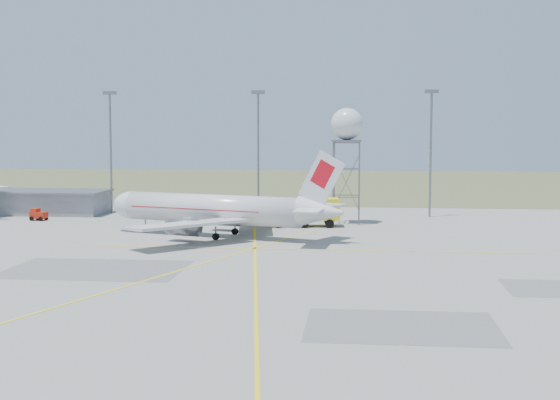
# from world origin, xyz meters

# --- Properties ---
(ground) EXTENTS (400.00, 400.00, 0.00)m
(ground) POSITION_xyz_m (0.00, 0.00, 0.00)
(ground) COLOR #9D9E98
(ground) RESTS_ON ground
(grass_strip) EXTENTS (400.00, 120.00, 0.03)m
(grass_strip) POSITION_xyz_m (0.00, 140.00, 0.01)
(grass_strip) COLOR #495A31
(grass_strip) RESTS_ON ground
(building_grey) EXTENTS (19.00, 10.00, 3.90)m
(building_grey) POSITION_xyz_m (-45.00, 64.00, 1.97)
(building_grey) COLOR gray
(building_grey) RESTS_ON ground
(mast_a) EXTENTS (2.20, 0.50, 20.50)m
(mast_a) POSITION_xyz_m (-35.00, 66.00, 12.07)
(mast_a) COLOR slate
(mast_a) RESTS_ON ground
(mast_b) EXTENTS (2.20, 0.50, 20.50)m
(mast_b) POSITION_xyz_m (-10.00, 66.00, 12.07)
(mast_b) COLOR slate
(mast_b) RESTS_ON ground
(mast_c) EXTENTS (2.20, 0.50, 20.50)m
(mast_c) POSITION_xyz_m (18.00, 66.00, 12.07)
(mast_c) COLOR slate
(mast_c) RESTS_ON ground
(airliner_main) EXTENTS (33.55, 31.69, 11.66)m
(airliner_main) POSITION_xyz_m (-12.12, 39.86, 3.57)
(airliner_main) COLOR silver
(airliner_main) RESTS_ON ground
(radar_tower) EXTENTS (4.80, 4.80, 17.36)m
(radar_tower) POSITION_xyz_m (4.71, 56.11, 9.74)
(radar_tower) COLOR slate
(radar_tower) RESTS_ON ground
(fire_truck) EXTENTS (10.64, 5.00, 4.14)m
(fire_truck) POSITION_xyz_m (-1.08, 51.74, 1.99)
(fire_truck) COLOR yellow
(fire_truck) RESTS_ON ground
(baggage_tug) EXTENTS (2.62, 2.23, 1.88)m
(baggage_tug) POSITION_xyz_m (-43.15, 54.85, 0.71)
(baggage_tug) COLOR #B11F0C
(baggage_tug) RESTS_ON ground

